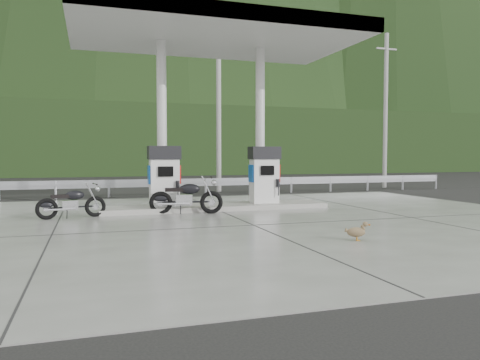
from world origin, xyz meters
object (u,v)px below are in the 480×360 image
object	(u,v)px
gas_pump_left	(164,176)
gas_pump_right	(264,175)
motorcycle_left	(71,203)
duck	(356,232)
motorcycle_right	(186,198)

from	to	relation	value
gas_pump_left	gas_pump_right	bearing A→B (deg)	0.00
gas_pump_right	motorcycle_left	distance (m)	5.89
gas_pump_left	duck	bearing A→B (deg)	-64.69
gas_pump_left	gas_pump_right	world-z (taller)	same
gas_pump_left	motorcycle_right	distance (m)	1.12
gas_pump_left	motorcycle_left	world-z (taller)	gas_pump_left
motorcycle_right	gas_pump_left	bearing A→B (deg)	134.58
gas_pump_left	duck	size ratio (longest dim) A/B	4.06
motorcycle_right	gas_pump_right	bearing A→B (deg)	29.83
gas_pump_right	duck	size ratio (longest dim) A/B	4.06
gas_pump_left	gas_pump_right	size ratio (longest dim) A/B	1.00
motorcycle_right	motorcycle_left	bearing A→B (deg)	-167.37
gas_pump_right	motorcycle_right	size ratio (longest dim) A/B	0.92
gas_pump_right	motorcycle_right	bearing A→B (deg)	-163.23
motorcycle_left	motorcycle_right	bearing A→B (deg)	-11.05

